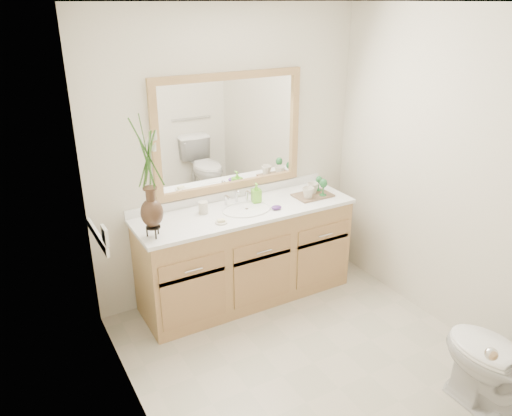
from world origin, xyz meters
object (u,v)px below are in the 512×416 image
tumbler (203,208)px  soap_bottle (256,194)px  tray (313,195)px  flower_vase (148,166)px  toilet (499,365)px

tumbler → soap_bottle: soap_bottle is taller
tray → flower_vase: bearing=-177.1°
tumbler → soap_bottle: 0.49m
flower_vase → tumbler: 0.72m
tumbler → tray: bearing=-7.4°
tumbler → soap_bottle: bearing=-0.0°
toilet → tray: size_ratio=2.31×
toilet → soap_bottle: 2.16m
tray → soap_bottle: bearing=165.1°
tumbler → toilet: bearing=-62.9°
tumbler → tray: 0.99m
flower_vase → tray: 1.56m
soap_bottle → tray: 0.51m
soap_bottle → tray: soap_bottle is taller
soap_bottle → toilet: bearing=-63.2°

